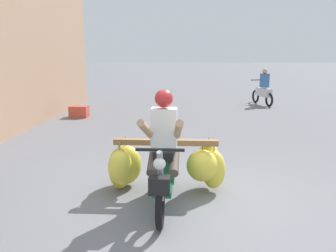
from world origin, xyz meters
name	(u,v)px	position (x,y,z in m)	size (l,w,h in m)	color
ground_plane	(205,206)	(0.00, 0.00, 0.00)	(120.00, 120.00, 0.00)	slate
motorbike_main_loaded	(163,163)	(-0.59, 0.36, 0.48)	(1.82, 1.88, 1.58)	black
motorbike_distant_ahead_left	(263,90)	(2.64, 9.28, 0.57)	(0.66, 1.58, 1.40)	black
produce_crate	(79,111)	(-3.69, 6.35, 0.18)	(0.56, 0.40, 0.36)	#CC4C38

